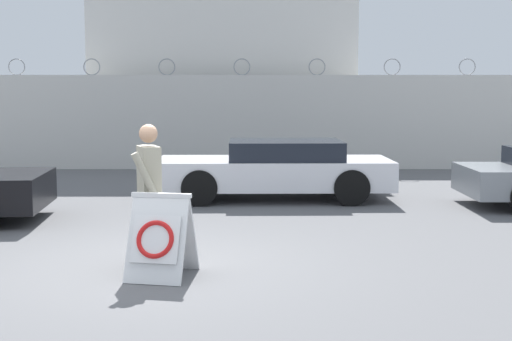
# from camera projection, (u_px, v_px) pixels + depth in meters

# --- Properties ---
(ground_plane) EXTENTS (90.00, 90.00, 0.00)m
(ground_plane) POSITION_uv_depth(u_px,v_px,m) (144.00, 268.00, 8.85)
(ground_plane) COLOR #5B5B5E
(perimeter_wall) EXTENTS (36.00, 0.30, 3.06)m
(perimeter_wall) POSITION_uv_depth(u_px,v_px,m) (207.00, 122.00, 19.78)
(perimeter_wall) COLOR silver
(perimeter_wall) RESTS_ON ground_plane
(building_block) EXTENTS (7.87, 5.05, 6.54)m
(building_block) POSITION_uv_depth(u_px,v_px,m) (228.00, 56.00, 23.01)
(building_block) COLOR silver
(building_block) RESTS_ON ground_plane
(barricade_sign) EXTENTS (0.83, 0.95, 1.00)m
(barricade_sign) POSITION_uv_depth(u_px,v_px,m) (163.00, 236.00, 8.34)
(barricade_sign) COLOR white
(barricade_sign) RESTS_ON ground_plane
(security_guard) EXTENTS (0.36, 0.69, 1.78)m
(security_guard) POSITION_uv_depth(u_px,v_px,m) (151.00, 187.00, 8.83)
(security_guard) COLOR #514C42
(security_guard) RESTS_ON ground_plane
(parked_car_rear_sedan) EXTENTS (4.69, 1.99, 1.19)m
(parked_car_rear_sedan) POSITION_uv_depth(u_px,v_px,m) (278.00, 169.00, 14.34)
(parked_car_rear_sedan) COLOR black
(parked_car_rear_sedan) RESTS_ON ground_plane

